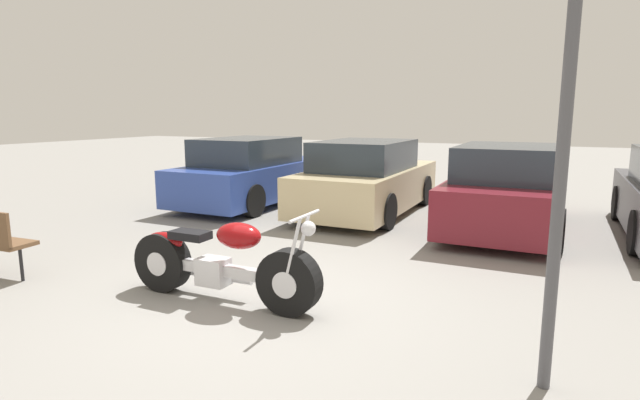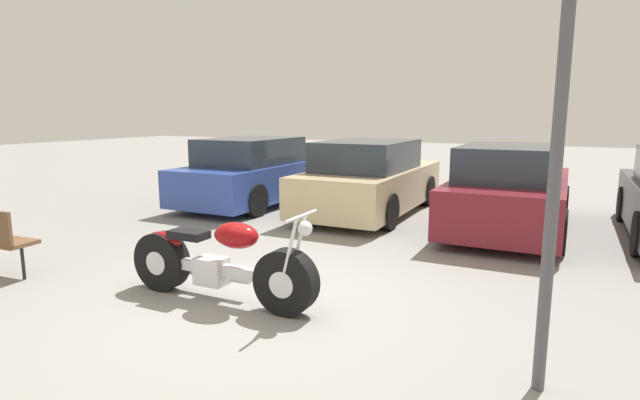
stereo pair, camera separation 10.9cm
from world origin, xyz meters
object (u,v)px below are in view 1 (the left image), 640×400
at_px(parked_car_champagne, 367,180).
at_px(lamp_post, 566,112).
at_px(parked_car_maroon, 507,190).
at_px(motorcycle, 220,263).
at_px(parked_car_blue, 252,173).

height_order(parked_car_champagne, lamp_post, lamp_post).
bearing_deg(lamp_post, parked_car_maroon, 98.39).
height_order(motorcycle, parked_car_champagne, parked_car_champagne).
xyz_separation_m(parked_car_champagne, parked_car_maroon, (2.72, -0.29, 0.00)).
xyz_separation_m(motorcycle, parked_car_blue, (-2.99, 5.21, 0.27)).
bearing_deg(parked_car_maroon, parked_car_champagne, 174.01).
bearing_deg(parked_car_blue, lamp_post, -41.83).
distance_m(motorcycle, lamp_post, 3.65).
height_order(parked_car_blue, parked_car_champagne, same).
bearing_deg(lamp_post, parked_car_blue, 138.17).
relative_size(parked_car_champagne, parked_car_maroon, 1.00).
bearing_deg(parked_car_champagne, parked_car_maroon, -5.99).
xyz_separation_m(motorcycle, lamp_post, (3.25, -0.38, 1.61)).
relative_size(parked_car_blue, parked_car_maroon, 1.00).
distance_m(motorcycle, parked_car_champagne, 5.32).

